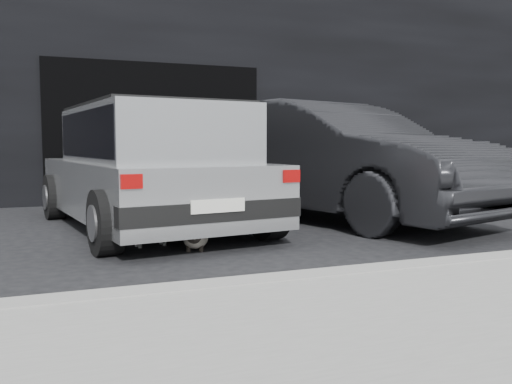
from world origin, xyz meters
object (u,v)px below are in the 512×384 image
object	(u,v)px
cat_siamese	(195,238)
silver_hatchback	(150,162)
cat_white	(153,231)
second_car	(332,160)

from	to	relation	value
cat_siamese	silver_hatchback	bearing A→B (deg)	-65.04
silver_hatchback	cat_white	bearing A→B (deg)	-107.09
silver_hatchback	cat_white	xyz separation A→B (m)	(-0.19, -1.18, -0.71)
cat_siamese	second_car	bearing A→B (deg)	-128.30
silver_hatchback	second_car	world-z (taller)	second_car
silver_hatchback	cat_siamese	world-z (taller)	silver_hatchback
second_car	cat_white	bearing A→B (deg)	-172.15
silver_hatchback	cat_white	world-z (taller)	silver_hatchback
second_car	cat_siamese	size ratio (longest dim) A/B	7.02
silver_hatchback	cat_siamese	size ratio (longest dim) A/B	6.06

